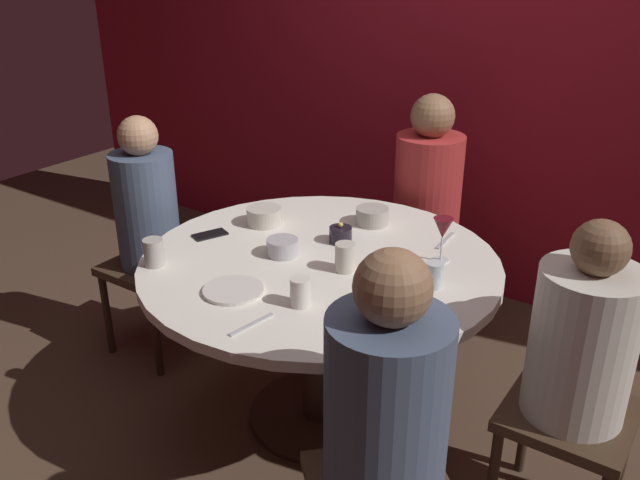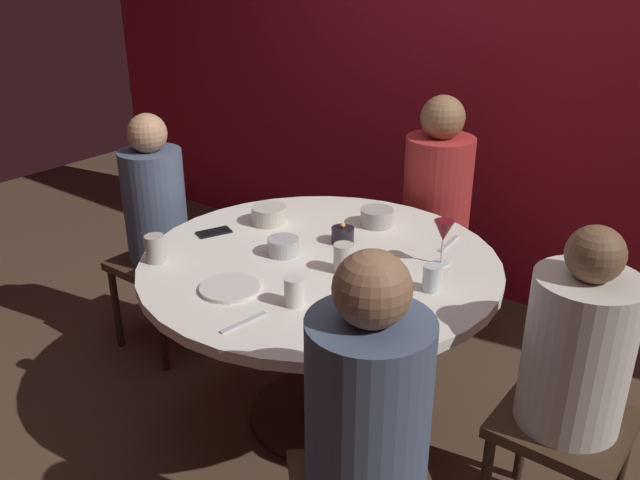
{
  "view_description": "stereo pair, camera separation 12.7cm",
  "coord_description": "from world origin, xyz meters",
  "px_view_note": "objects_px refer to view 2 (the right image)",
  "views": [
    {
      "loc": [
        1.3,
        -1.91,
        1.87
      ],
      "look_at": [
        0.0,
        0.0,
        0.83
      ],
      "focal_mm": 37.42,
      "sensor_mm": 36.0,
      "label": 1
    },
    {
      "loc": [
        1.4,
        -1.84,
        1.87
      ],
      "look_at": [
        0.0,
        0.0,
        0.83
      ],
      "focal_mm": 37.42,
      "sensor_mm": 36.0,
      "label": 2
    }
  ],
  "objects_px": {
    "dinner_plate": "(230,288)",
    "bowl_salad_center": "(269,215)",
    "cell_phone": "(214,232)",
    "dining_table": "(320,293)",
    "seated_diner_right": "(576,357)",
    "cup_near_candle": "(344,258)",
    "seated_diner_left": "(156,210)",
    "cup_center_front": "(294,291)",
    "candle_holder": "(343,235)",
    "bowl_serving_large": "(283,246)",
    "seated_diner_front_right": "(368,414)",
    "bowl_small_white": "(377,217)",
    "wine_glass": "(444,233)",
    "cup_by_right_diner": "(155,249)",
    "cup_by_left_diner": "(432,278)",
    "seated_diner_back": "(437,192)"
  },
  "relations": [
    {
      "from": "seated_diner_front_right",
      "to": "cup_by_right_diner",
      "type": "bearing_deg",
      "value": 32.28
    },
    {
      "from": "dining_table",
      "to": "seated_diner_left",
      "type": "bearing_deg",
      "value": 180.0
    },
    {
      "from": "bowl_salad_center",
      "to": "cup_by_right_diner",
      "type": "relative_size",
      "value": 1.42
    },
    {
      "from": "bowl_salad_center",
      "to": "cup_center_front",
      "type": "relative_size",
      "value": 1.49
    },
    {
      "from": "dinner_plate",
      "to": "cup_by_left_diner",
      "type": "relative_size",
      "value": 2.25
    },
    {
      "from": "seated_diner_back",
      "to": "cup_by_left_diner",
      "type": "distance_m",
      "value": 1.02
    },
    {
      "from": "seated_diner_back",
      "to": "wine_glass",
      "type": "xyz_separation_m",
      "value": [
        0.39,
        -0.7,
        0.13
      ]
    },
    {
      "from": "seated_diner_left",
      "to": "bowl_serving_large",
      "type": "relative_size",
      "value": 9.56
    },
    {
      "from": "cell_phone",
      "to": "bowl_small_white",
      "type": "relative_size",
      "value": 0.99
    },
    {
      "from": "bowl_serving_large",
      "to": "seated_diner_left",
      "type": "bearing_deg",
      "value": 176.45
    },
    {
      "from": "bowl_salad_center",
      "to": "cup_center_front",
      "type": "distance_m",
      "value": 0.73
    },
    {
      "from": "bowl_small_white",
      "to": "seated_diner_left",
      "type": "bearing_deg",
      "value": -156.49
    },
    {
      "from": "cup_by_right_diner",
      "to": "dinner_plate",
      "type": "bearing_deg",
      "value": 0.69
    },
    {
      "from": "seated_diner_left",
      "to": "cup_near_candle",
      "type": "height_order",
      "value": "seated_diner_left"
    },
    {
      "from": "cell_phone",
      "to": "bowl_salad_center",
      "type": "xyz_separation_m",
      "value": [
        0.11,
        0.22,
        0.03
      ]
    },
    {
      "from": "seated_diner_left",
      "to": "seated_diner_back",
      "type": "bearing_deg",
      "value": 44.41
    },
    {
      "from": "cup_center_front",
      "to": "bowl_serving_large",
      "type": "bearing_deg",
      "value": 135.53
    },
    {
      "from": "candle_holder",
      "to": "dinner_plate",
      "type": "distance_m",
      "value": 0.57
    },
    {
      "from": "candle_holder",
      "to": "bowl_salad_center",
      "type": "xyz_separation_m",
      "value": [
        -0.37,
        -0.02,
        0.0
      ]
    },
    {
      "from": "dinner_plate",
      "to": "bowl_salad_center",
      "type": "bearing_deg",
      "value": 118.29
    },
    {
      "from": "dining_table",
      "to": "bowl_small_white",
      "type": "distance_m",
      "value": 0.46
    },
    {
      "from": "cup_center_front",
      "to": "dining_table",
      "type": "bearing_deg",
      "value": 113.64
    },
    {
      "from": "candle_holder",
      "to": "bowl_serving_large",
      "type": "height_order",
      "value": "candle_holder"
    },
    {
      "from": "dining_table",
      "to": "cup_by_right_diner",
      "type": "relative_size",
      "value": 13.15
    },
    {
      "from": "seated_diner_right",
      "to": "bowl_serving_large",
      "type": "relative_size",
      "value": 9.24
    },
    {
      "from": "seated_diner_right",
      "to": "cup_center_front",
      "type": "bearing_deg",
      "value": 21.63
    },
    {
      "from": "bowl_small_white",
      "to": "cup_by_left_diner",
      "type": "height_order",
      "value": "cup_by_left_diner"
    },
    {
      "from": "bowl_salad_center",
      "to": "bowl_small_white",
      "type": "height_order",
      "value": "bowl_salad_center"
    },
    {
      "from": "dining_table",
      "to": "candle_holder",
      "type": "relative_size",
      "value": 15.0
    },
    {
      "from": "seated_diner_back",
      "to": "candle_holder",
      "type": "height_order",
      "value": "seated_diner_back"
    },
    {
      "from": "seated_diner_left",
      "to": "seated_diner_right",
      "type": "height_order",
      "value": "seated_diner_left"
    },
    {
      "from": "bowl_serving_large",
      "to": "bowl_salad_center",
      "type": "distance_m",
      "value": 0.32
    },
    {
      "from": "seated_diner_right",
      "to": "cup_near_candle",
      "type": "bearing_deg",
      "value": 1.99
    },
    {
      "from": "candle_holder",
      "to": "bowl_serving_large",
      "type": "relative_size",
      "value": 0.75
    },
    {
      "from": "dining_table",
      "to": "cup_center_front",
      "type": "relative_size",
      "value": 13.78
    },
    {
      "from": "candle_holder",
      "to": "cup_near_candle",
      "type": "height_order",
      "value": "cup_near_candle"
    },
    {
      "from": "cup_by_left_diner",
      "to": "cup_center_front",
      "type": "bearing_deg",
      "value": -130.42
    },
    {
      "from": "cell_phone",
      "to": "bowl_serving_large",
      "type": "distance_m",
      "value": 0.37
    },
    {
      "from": "dinner_plate",
      "to": "bowl_salad_center",
      "type": "xyz_separation_m",
      "value": [
        -0.29,
        0.54,
        0.03
      ]
    },
    {
      "from": "dinner_plate",
      "to": "cup_by_left_diner",
      "type": "xyz_separation_m",
      "value": [
        0.56,
        0.43,
        0.04
      ]
    },
    {
      "from": "seated_diner_right",
      "to": "seated_diner_front_right",
      "type": "bearing_deg",
      "value": 62.66
    },
    {
      "from": "cell_phone",
      "to": "bowl_small_white",
      "type": "height_order",
      "value": "bowl_small_white"
    },
    {
      "from": "wine_glass",
      "to": "cup_center_front",
      "type": "xyz_separation_m",
      "value": [
        -0.25,
        -0.58,
        -0.08
      ]
    },
    {
      "from": "cup_near_candle",
      "to": "seated_diner_left",
      "type": "bearing_deg",
      "value": 178.45
    },
    {
      "from": "bowl_serving_large",
      "to": "cup_by_right_diner",
      "type": "height_order",
      "value": "cup_by_right_diner"
    },
    {
      "from": "seated_diner_back",
      "to": "dining_table",
      "type": "bearing_deg",
      "value": 0.0
    },
    {
      "from": "dinner_plate",
      "to": "cup_by_right_diner",
      "type": "relative_size",
      "value": 2.02
    },
    {
      "from": "cell_phone",
      "to": "dining_table",
      "type": "bearing_deg",
      "value": -149.08
    },
    {
      "from": "seated_diner_back",
      "to": "cell_phone",
      "type": "xyz_separation_m",
      "value": [
        -0.51,
        -1.02,
        0.0
      ]
    },
    {
      "from": "seated_diner_left",
      "to": "cup_center_front",
      "type": "xyz_separation_m",
      "value": [
        1.11,
        -0.33,
        0.08
      ]
    }
  ]
}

